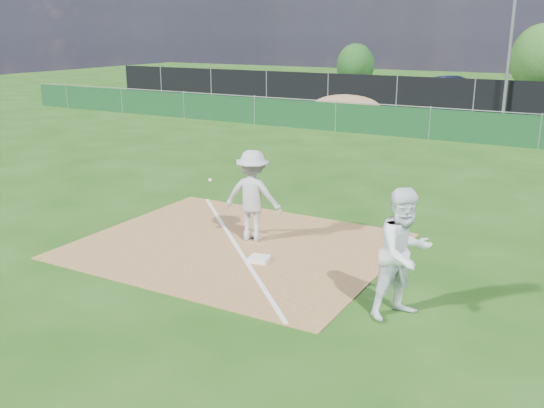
{
  "coord_description": "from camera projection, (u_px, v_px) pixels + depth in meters",
  "views": [
    {
      "loc": [
        6.25,
        -8.58,
        4.19
      ],
      "look_at": [
        0.83,
        1.0,
        1.0
      ],
      "focal_mm": 40.0,
      "sensor_mm": 36.0,
      "label": 1
    }
  ],
  "objects": [
    {
      "name": "ground",
      "position": [
        386.0,
        163.0,
        19.65
      ],
      "size": [
        90.0,
        90.0,
        0.0
      ],
      "primitive_type": "plane",
      "color": "#1B460F",
      "rests_on": "ground"
    },
    {
      "name": "infield_dirt",
      "position": [
        236.0,
        246.0,
        12.13
      ],
      "size": [
        6.0,
        5.0,
        0.02
      ],
      "primitive_type": "cube",
      "color": "olive",
      "rests_on": "ground"
    },
    {
      "name": "foul_line",
      "position": [
        236.0,
        245.0,
        12.12
      ],
      "size": [
        5.01,
        5.01,
        0.01
      ],
      "primitive_type": "cube",
      "rotation": [
        0.0,
        0.0,
        0.79
      ],
      "color": "white",
      "rests_on": "infield_dirt"
    },
    {
      "name": "green_fence",
      "position": [
        430.0,
        124.0,
        23.66
      ],
      "size": [
        44.0,
        0.05,
        1.2
      ],
      "primitive_type": "cube",
      "color": "#0F3A1A",
      "rests_on": "ground"
    },
    {
      "name": "dirt_mound",
      "position": [
        346.0,
        107.0,
        28.96
      ],
      "size": [
        3.38,
        2.6,
        1.17
      ],
      "primitive_type": "ellipsoid",
      "color": "olive",
      "rests_on": "ground"
    },
    {
      "name": "black_fence",
      "position": [
        474.0,
        97.0,
        30.27
      ],
      "size": [
        46.0,
        0.04,
        1.8
      ],
      "primitive_type": "cube",
      "color": "black",
      "rests_on": "ground"
    },
    {
      "name": "parking_lot",
      "position": [
        491.0,
        105.0,
        34.69
      ],
      "size": [
        46.0,
        9.0,
        0.01
      ],
      "primitive_type": "cube",
      "color": "black",
      "rests_on": "ground"
    },
    {
      "name": "light_pole",
      "position": [
        512.0,
        33.0,
        28.44
      ],
      "size": [
        0.16,
        0.16,
        8.0
      ],
      "primitive_type": "cylinder",
      "color": "slate",
      "rests_on": "ground"
    },
    {
      "name": "first_base",
      "position": [
        259.0,
        259.0,
        11.31
      ],
      "size": [
        0.42,
        0.42,
        0.08
      ],
      "primitive_type": "cube",
      "rotation": [
        0.0,
        0.0,
        0.2
      ],
      "color": "white",
      "rests_on": "infield_dirt"
    },
    {
      "name": "play_at_first",
      "position": [
        253.0,
        196.0,
        12.21
      ],
      "size": [
        1.8,
        0.91,
        1.86
      ],
      "color": "silver",
      "rests_on": "infield_dirt"
    },
    {
      "name": "runner",
      "position": [
        404.0,
        254.0,
        8.93
      ],
      "size": [
        1.16,
        1.23,
        2.0
      ],
      "primitive_type": "imported",
      "rotation": [
        0.0,
        0.0,
        1.01
      ],
      "color": "white",
      "rests_on": "ground"
    },
    {
      "name": "car_left",
      "position": [
        406.0,
        88.0,
        36.24
      ],
      "size": [
        4.59,
        2.6,
        1.47
      ],
      "primitive_type": "imported",
      "rotation": [
        0.0,
        0.0,
        1.78
      ],
      "color": "#B8BBC0",
      "rests_on": "parking_lot"
    },
    {
      "name": "car_mid",
      "position": [
        454.0,
        89.0,
        35.59
      ],
      "size": [
        4.74,
        2.41,
        1.49
      ],
      "primitive_type": "imported",
      "rotation": [
        0.0,
        0.0,
        1.38
      ],
      "color": "black",
      "rests_on": "parking_lot"
    },
    {
      "name": "tree_left",
      "position": [
        355.0,
        66.0,
        43.34
      ],
      "size": [
        2.7,
        2.7,
        3.2
      ],
      "color": "#382316",
      "rests_on": "ground"
    },
    {
      "name": "tree_mid",
      "position": [
        541.0,
        59.0,
        38.58
      ],
      "size": [
        3.84,
        3.84,
        4.55
      ],
      "color": "#382316",
      "rests_on": "ground"
    }
  ]
}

